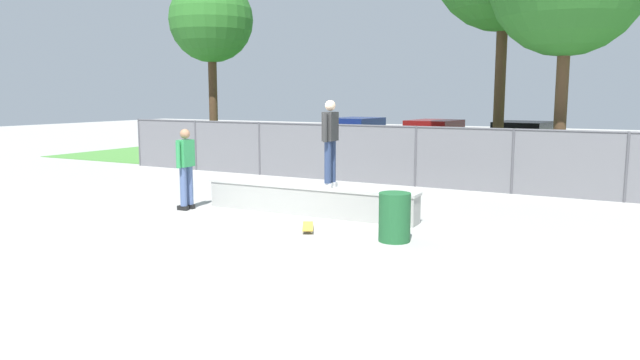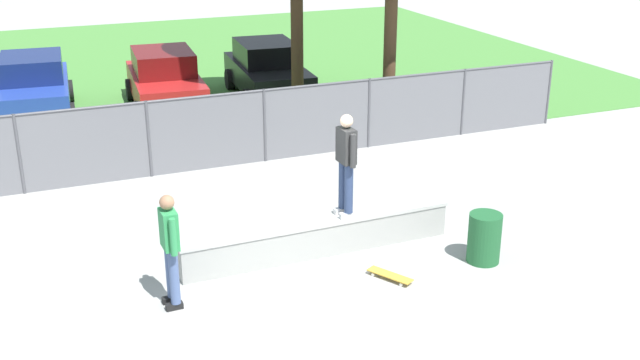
% 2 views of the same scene
% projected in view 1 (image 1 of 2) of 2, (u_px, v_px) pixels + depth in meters
% --- Properties ---
extents(ground_plane, '(80.00, 80.00, 0.00)m').
position_uv_depth(ground_plane, '(261.00, 219.00, 12.36)').
color(ground_plane, '#9E9E99').
extents(grass_strip, '(30.50, 20.00, 0.02)m').
position_uv_depth(grass_strip, '(464.00, 153.00, 26.37)').
color(grass_strip, '#478438').
rests_on(grass_strip, ground).
extents(concrete_ledge, '(4.93, 0.56, 0.64)m').
position_uv_depth(concrete_ledge, '(309.00, 200.00, 12.79)').
color(concrete_ledge, '#999993').
rests_on(concrete_ledge, ground).
extents(skateboarder, '(0.29, 0.60, 1.82)m').
position_uv_depth(skateboarder, '(330.00, 139.00, 12.35)').
color(skateboarder, beige).
rests_on(skateboarder, concrete_ledge).
extents(skateboard, '(0.56, 0.80, 0.09)m').
position_uv_depth(skateboard, '(308.00, 226.00, 11.32)').
color(skateboard, gold).
rests_on(skateboard, ground).
extents(chainlink_fence, '(18.57, 0.07, 1.71)m').
position_uv_depth(chainlink_fence, '(372.00, 152.00, 17.27)').
color(chainlink_fence, '#4C4C51').
rests_on(chainlink_fence, ground).
extents(tree_near_left, '(3.11, 3.11, 6.88)m').
position_uv_depth(tree_near_left, '(211.00, 21.00, 21.98)').
color(tree_near_left, '#47301E').
rests_on(tree_near_left, ground).
extents(car_blue, '(2.26, 4.32, 1.66)m').
position_uv_depth(car_blue, '(355.00, 138.00, 24.07)').
color(car_blue, '#233D9E').
rests_on(car_blue, ground).
extents(car_red, '(2.26, 4.32, 1.66)m').
position_uv_depth(car_red, '(433.00, 142.00, 21.84)').
color(car_red, '#B21E1E').
rests_on(car_red, ground).
extents(car_black, '(2.26, 4.32, 1.66)m').
position_uv_depth(car_black, '(521.00, 146.00, 20.49)').
color(car_black, black).
rests_on(car_black, ground).
extents(bystander, '(0.28, 0.60, 1.82)m').
position_uv_depth(bystander, '(186.00, 165.00, 13.26)').
color(bystander, black).
rests_on(bystander, ground).
extents(trash_bin, '(0.56, 0.56, 0.87)m').
position_uv_depth(trash_bin, '(395.00, 217.00, 10.42)').
color(trash_bin, '#1E592D').
rests_on(trash_bin, ground).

